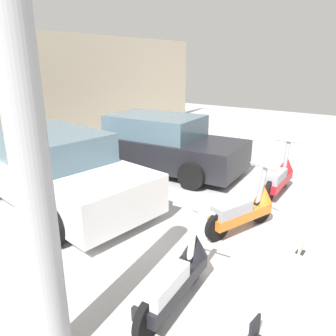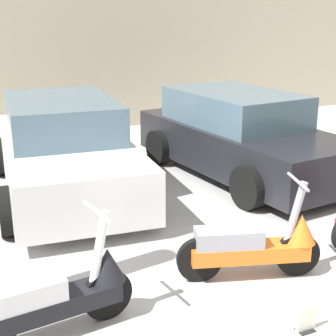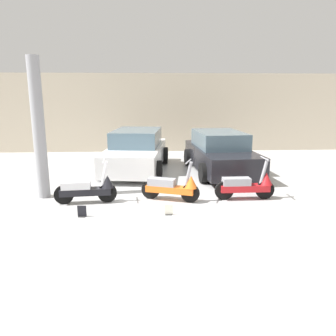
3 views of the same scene
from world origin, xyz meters
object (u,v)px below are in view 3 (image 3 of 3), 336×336
at_px(car_rear_left, 136,151).
at_px(placard_near_right_scooter, 169,210).
at_px(scooter_front_left, 88,188).
at_px(car_rear_center, 220,153).
at_px(scooter_front_right, 173,186).
at_px(placard_near_left_scooter, 82,212).
at_px(support_column_side, 39,129).
at_px(scooter_front_center, 247,185).

distance_m(car_rear_left, placard_near_right_scooter, 4.71).
bearing_deg(scooter_front_left, car_rear_center, 33.14).
distance_m(scooter_front_right, placard_near_right_scooter, 1.06).
bearing_deg(placard_near_right_scooter, scooter_front_left, 154.68).
bearing_deg(car_rear_center, scooter_front_right, -35.42).
distance_m(car_rear_left, placard_near_left_scooter, 4.76).
bearing_deg(scooter_front_left, car_rear_left, 68.31).
height_order(placard_near_right_scooter, support_column_side, support_column_side).
bearing_deg(car_rear_center, scooter_front_center, -2.72).
height_order(scooter_front_left, scooter_front_center, scooter_front_center).
distance_m(scooter_front_center, placard_near_left_scooter, 4.26).
bearing_deg(scooter_front_right, scooter_front_center, 19.83).
xyz_separation_m(scooter_front_left, support_column_side, (-1.31, 0.58, 1.45)).
relative_size(scooter_front_right, placard_near_left_scooter, 5.79).
xyz_separation_m(car_rear_left, support_column_side, (-2.38, -3.06, 1.14)).
relative_size(car_rear_left, car_rear_center, 1.04).
bearing_deg(car_rear_left, placard_near_left_scooter, -5.94).
xyz_separation_m(scooter_front_right, car_rear_center, (1.90, 3.14, 0.30)).
xyz_separation_m(scooter_front_center, car_rear_center, (-0.09, 3.12, 0.29)).
bearing_deg(scooter_front_center, support_column_side, 173.75).
height_order(car_rear_left, placard_near_left_scooter, car_rear_left).
xyz_separation_m(scooter_front_center, support_column_side, (-5.45, 0.49, 1.44)).
height_order(car_rear_left, car_rear_center, car_rear_left).
distance_m(scooter_front_left, support_column_side, 2.03).
xyz_separation_m(placard_near_left_scooter, support_column_side, (-1.33, 1.55, 1.72)).
height_order(car_rear_left, support_column_side, support_column_side).
height_order(scooter_front_left, placard_near_left_scooter, scooter_front_left).
bearing_deg(car_rear_left, placard_near_right_scooter, 18.39).
distance_m(scooter_front_left, car_rear_left, 3.80).
relative_size(scooter_front_center, car_rear_center, 0.37).
relative_size(scooter_front_left, placard_near_right_scooter, 6.05).
distance_m(placard_near_left_scooter, support_column_side, 2.67).
height_order(scooter_front_center, car_rear_center, car_rear_center).
bearing_deg(placard_near_left_scooter, car_rear_left, 77.11).
relative_size(scooter_front_left, placard_near_left_scooter, 6.05).
height_order(car_rear_center, placard_near_left_scooter, car_rear_center).
distance_m(scooter_front_left, scooter_front_right, 2.16).
height_order(scooter_front_right, car_rear_left, car_rear_left).
relative_size(scooter_front_right, car_rear_center, 0.35).
bearing_deg(car_rear_center, scooter_front_left, -55.95).
distance_m(car_rear_left, support_column_side, 4.04).
bearing_deg(car_rear_left, car_rear_center, 88.84).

